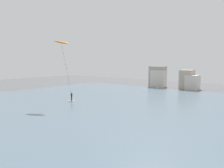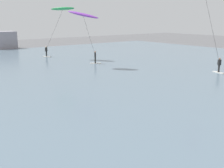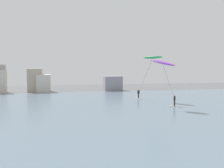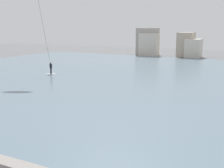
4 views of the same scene
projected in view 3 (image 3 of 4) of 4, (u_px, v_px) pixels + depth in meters
name	position (u px, v px, depth m)	size (l,w,h in m)	color
water_bay	(98.00, 111.00, 36.08)	(84.00, 52.00, 0.10)	slate
far_shore_buildings	(32.00, 81.00, 61.79)	(30.58, 4.95, 6.08)	#A89E93
kitesurfer_green	(152.00, 60.00, 46.45)	(3.60, 5.67, 7.50)	silver
kitesurfer_purple	(163.00, 65.00, 38.47)	(4.61, 3.89, 6.82)	silver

